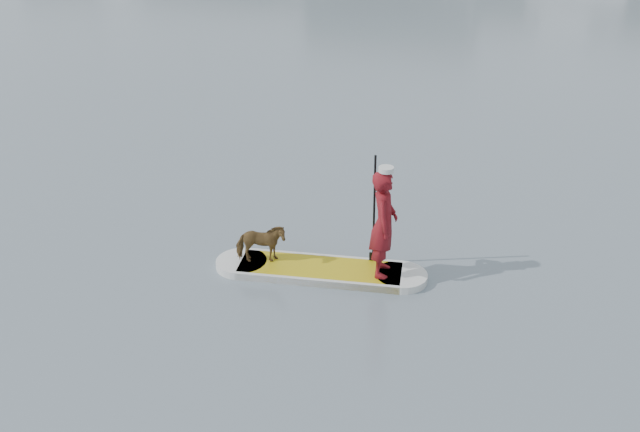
% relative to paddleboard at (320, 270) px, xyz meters
% --- Properties ---
extents(ground, '(140.00, 140.00, 0.00)m').
position_rel_paddleboard_xyz_m(ground, '(-2.31, -3.71, -0.06)').
color(ground, slate).
rests_on(ground, ground).
extents(paddleboard, '(3.25, 1.28, 0.12)m').
position_rel_paddleboard_xyz_m(paddleboard, '(0.00, 0.00, 0.00)').
color(paddleboard, gold).
rests_on(paddleboard, ground).
extents(paddler, '(0.51, 0.67, 1.66)m').
position_rel_paddleboard_xyz_m(paddler, '(0.93, 0.18, 0.89)').
color(paddler, maroon).
rests_on(paddler, paddleboard).
extents(white_cap, '(0.22, 0.22, 0.07)m').
position_rel_paddleboard_xyz_m(white_cap, '(0.93, 0.18, 1.76)').
color(white_cap, silver).
rests_on(white_cap, paddler).
extents(dog, '(0.84, 0.62, 0.65)m').
position_rel_paddleboard_xyz_m(dog, '(-0.91, -0.18, 0.38)').
color(dog, brown).
rests_on(dog, paddleboard).
extents(paddle, '(0.10, 0.30, 2.00)m').
position_rel_paddleboard_xyz_m(paddle, '(0.70, 0.47, 0.74)').
color(paddle, black).
rests_on(paddle, ground).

